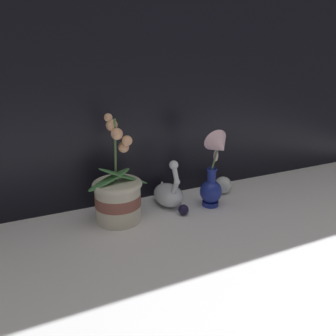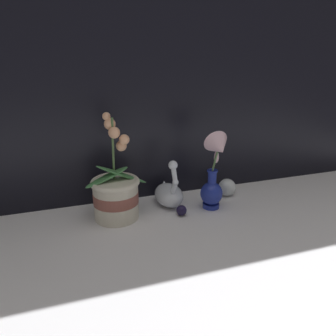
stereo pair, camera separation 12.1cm
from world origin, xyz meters
The scene contains 7 objects.
ground_plane centered at (0.00, 0.00, 0.00)m, with size 2.80×2.80×0.00m, color white.
window_backdrop centered at (0.00, 0.25, 0.60)m, with size 2.80×0.03×1.20m.
orchid_potted_plant centered at (-0.21, 0.09, 0.09)m, with size 0.23×0.17×0.38m.
swan_figurine centered at (0.00, 0.13, 0.05)m, with size 0.11×0.17×0.19m.
blue_vase centered at (0.15, 0.04, 0.14)m, with size 0.09×0.13×0.31m.
glass_sphere centered at (0.26, 0.14, 0.04)m, with size 0.07×0.07×0.07m.
glass_bauble centered at (0.02, 0.03, 0.02)m, with size 0.04×0.04×0.04m.
Camera 2 is at (-0.36, -0.97, 0.56)m, focal length 35.00 mm.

